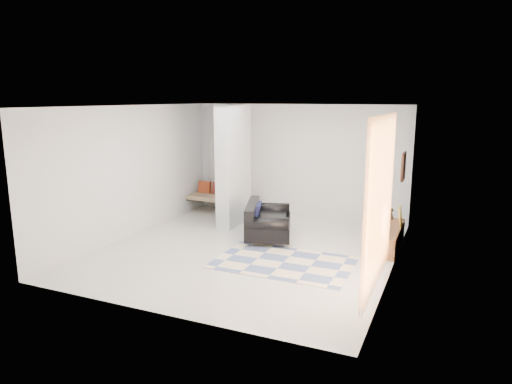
% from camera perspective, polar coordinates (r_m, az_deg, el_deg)
% --- Properties ---
extents(floor, '(6.00, 6.00, 0.00)m').
position_cam_1_polar(floor, '(9.12, -0.95, -7.18)').
color(floor, silver).
rests_on(floor, ground).
extents(ceiling, '(6.00, 6.00, 0.00)m').
position_cam_1_polar(ceiling, '(8.63, -1.02, 10.69)').
color(ceiling, white).
rests_on(ceiling, wall_back).
extents(wall_back, '(6.00, 0.00, 6.00)m').
position_cam_1_polar(wall_back, '(11.53, 5.22, 3.92)').
color(wall_back, silver).
rests_on(wall_back, ground).
extents(wall_front, '(6.00, 0.00, 6.00)m').
position_cam_1_polar(wall_front, '(6.23, -12.52, -3.01)').
color(wall_front, silver).
rests_on(wall_front, ground).
extents(wall_left, '(0.00, 6.00, 6.00)m').
position_cam_1_polar(wall_left, '(10.21, -15.19, 2.54)').
color(wall_left, silver).
rests_on(wall_left, ground).
extents(wall_right, '(0.00, 6.00, 6.00)m').
position_cam_1_polar(wall_right, '(8.05, 17.13, 0.06)').
color(wall_right, silver).
rests_on(wall_right, ground).
extents(partition_column, '(0.35, 1.20, 2.80)m').
position_cam_1_polar(partition_column, '(10.66, -2.80, 3.32)').
color(partition_column, silver).
rests_on(partition_column, floor).
extents(hallway_door, '(0.85, 0.06, 2.04)m').
position_cam_1_polar(hallway_door, '(12.37, -4.15, 2.68)').
color(hallway_door, beige).
rests_on(hallway_door, floor).
extents(curtain, '(0.00, 2.55, 2.55)m').
position_cam_1_polar(curtain, '(6.93, 15.39, -1.24)').
color(curtain, orange).
rests_on(curtain, wall_right).
extents(wall_art, '(0.04, 0.45, 0.55)m').
position_cam_1_polar(wall_art, '(9.26, 17.96, 3.05)').
color(wall_art, black).
rests_on(wall_art, wall_right).
extents(media_console, '(0.45, 1.69, 0.80)m').
position_cam_1_polar(media_console, '(9.60, 16.23, -5.42)').
color(media_console, brown).
rests_on(media_console, floor).
extents(loveseat, '(1.35, 1.75, 0.76)m').
position_cam_1_polar(loveseat, '(9.76, 1.24, -3.72)').
color(loveseat, silver).
rests_on(loveseat, floor).
extents(daybed, '(1.88, 0.85, 0.77)m').
position_cam_1_polar(daybed, '(11.98, -4.44, -0.57)').
color(daybed, black).
rests_on(daybed, floor).
extents(area_rug, '(2.47, 1.65, 0.01)m').
position_cam_1_polar(area_rug, '(8.43, 3.47, -8.78)').
color(area_rug, beige).
rests_on(area_rug, floor).
extents(cylinder_lamp, '(0.11, 0.11, 0.58)m').
position_cam_1_polar(cylinder_lamp, '(8.87, 15.75, -3.53)').
color(cylinder_lamp, beige).
rests_on(cylinder_lamp, media_console).
extents(bronze_figurine, '(0.13, 0.13, 0.24)m').
position_cam_1_polar(bronze_figurine, '(10.19, 16.57, -2.62)').
color(bronze_figurine, '#302115').
rests_on(bronze_figurine, media_console).
extents(vase, '(0.20, 0.20, 0.21)m').
position_cam_1_polar(vase, '(9.31, 15.86, -4.00)').
color(vase, silver).
rests_on(vase, media_console).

